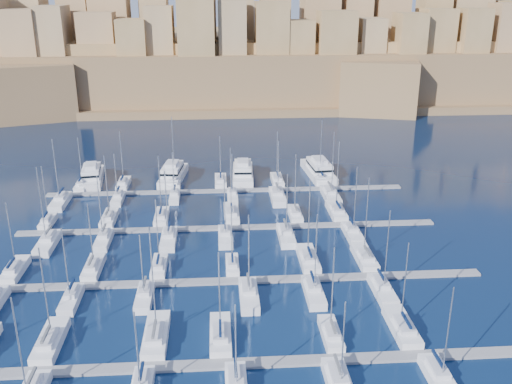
{
  "coord_description": "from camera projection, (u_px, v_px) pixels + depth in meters",
  "views": [
    {
      "loc": [
        -1.93,
        -95.68,
        46.38
      ],
      "look_at": [
        5.19,
        6.0,
        9.21
      ],
      "focal_mm": 40.0,
      "sensor_mm": 36.0,
      "label": 1
    }
  ],
  "objects": [
    {
      "name": "sailboat_3",
      "position": [
        220.0,
        335.0,
        78.8
      ],
      "size": [
        2.92,
        9.72,
        13.44
      ],
      "color": "white",
      "rests_on": "ground"
    },
    {
      "name": "pontoon_far",
      "position": [
        227.0,
        191.0,
        135.61
      ],
      "size": [
        84.0,
        2.0,
        0.4
      ],
      "primitive_type": "cube",
      "color": "slate",
      "rests_on": "ground"
    },
    {
      "name": "sailboat_45",
      "position": [
        232.0,
        196.0,
        131.0
      ],
      "size": [
        2.35,
        7.83,
        11.16
      ],
      "color": "white",
      "rests_on": "ground"
    },
    {
      "name": "sailboat_20",
      "position": [
        145.0,
        297.0,
        88.58
      ],
      "size": [
        2.48,
        8.26,
        11.74
      ],
      "color": "white",
      "rests_on": "ground"
    },
    {
      "name": "sailboat_24",
      "position": [
        48.0,
        221.0,
        116.69
      ],
      "size": [
        2.22,
        7.4,
        12.76
      ],
      "color": "white",
      "rests_on": "ground"
    },
    {
      "name": "sailboat_29",
      "position": [
        337.0,
        211.0,
        121.94
      ],
      "size": [
        3.08,
        10.25,
        16.22
      ],
      "color": "white",
      "rests_on": "ground"
    },
    {
      "name": "sailboat_47",
      "position": [
        331.0,
        195.0,
        131.1
      ],
      "size": [
        3.23,
        10.78,
        16.21
      ],
      "color": "white",
      "rests_on": "ground"
    },
    {
      "name": "motor_yacht_a",
      "position": [
        92.0,
        176.0,
        141.53
      ],
      "size": [
        6.68,
        16.5,
        5.25
      ],
      "color": "white",
      "rests_on": "ground"
    },
    {
      "name": "sailboat_40",
      "position": [
        277.0,
        180.0,
        141.34
      ],
      "size": [
        2.73,
        9.1,
        13.26
      ],
      "color": "white",
      "rests_on": "ground"
    },
    {
      "name": "sailboat_13",
      "position": [
        93.0,
        268.0,
        97.65
      ],
      "size": [
        2.68,
        8.94,
        12.54
      ],
      "color": "white",
      "rests_on": "ground"
    },
    {
      "name": "sailboat_28",
      "position": [
        295.0,
        214.0,
        120.51
      ],
      "size": [
        2.52,
        8.42,
        13.98
      ],
      "color": "white",
      "rests_on": "ground"
    },
    {
      "name": "sailboat_19",
      "position": [
        71.0,
        299.0,
        87.88
      ],
      "size": [
        2.45,
        8.16,
        13.19
      ],
      "color": "white",
      "rests_on": "ground"
    },
    {
      "name": "sailboat_2",
      "position": [
        156.0,
        336.0,
        78.66
      ],
      "size": [
        3.21,
        10.7,
        17.14
      ],
      "color": "white",
      "rests_on": "ground"
    },
    {
      "name": "sailboat_27",
      "position": [
        231.0,
        214.0,
        120.55
      ],
      "size": [
        3.13,
        10.44,
        15.3
      ],
      "color": "white",
      "rests_on": "ground"
    },
    {
      "name": "sailboat_21",
      "position": [
        249.0,
        295.0,
        89.0
      ],
      "size": [
        2.89,
        9.62,
        14.83
      ],
      "color": "white",
      "rests_on": "ground"
    },
    {
      "name": "sailboat_43",
      "position": [
        118.0,
        198.0,
        129.3
      ],
      "size": [
        2.35,
        7.83,
        11.74
      ],
      "color": "white",
      "rests_on": "ground"
    },
    {
      "name": "sailboat_14",
      "position": [
        159.0,
        266.0,
        98.05
      ],
      "size": [
        2.46,
        8.2,
        13.13
      ],
      "color": "white",
      "rests_on": "ground"
    },
    {
      "name": "sailboat_35",
      "position": [
        352.0,
        233.0,
        111.21
      ],
      "size": [
        2.77,
        9.25,
        14.77
      ],
      "color": "white",
      "rests_on": "ground"
    },
    {
      "name": "sailboat_39",
      "position": [
        221.0,
        181.0,
        140.54
      ],
      "size": [
        2.81,
        9.35,
        12.37
      ],
      "color": "white",
      "rests_on": "ground"
    },
    {
      "name": "pontoon_mid_near",
      "position": [
        232.0,
        281.0,
        94.37
      ],
      "size": [
        84.0,
        2.0,
        0.4
      ],
      "primitive_type": "cube",
      "color": "slate",
      "rests_on": "ground"
    },
    {
      "name": "sailboat_22",
      "position": [
        314.0,
        292.0,
        89.91
      ],
      "size": [
        2.73,
        9.11,
        14.5
      ],
      "color": "white",
      "rests_on": "ground"
    },
    {
      "name": "sailboat_26",
      "position": [
        162.0,
        217.0,
        118.92
      ],
      "size": [
        2.69,
        8.97,
        14.21
      ],
      "color": "white",
      "rests_on": "ground"
    },
    {
      "name": "sailboat_15",
      "position": [
        232.0,
        265.0,
        98.5
      ],
      "size": [
        2.21,
        7.37,
        11.87
      ],
      "color": "white",
      "rests_on": "ground"
    },
    {
      "name": "fortified_city",
      "position": [
        220.0,
        62.0,
        246.13
      ],
      "size": [
        460.0,
        108.95,
        59.52
      ],
      "color": "brown",
      "rests_on": "ground"
    },
    {
      "name": "motor_yacht_d",
      "position": [
        319.0,
        170.0,
        146.2
      ],
      "size": [
        6.81,
        18.45,
        5.25
      ],
      "color": "white",
      "rests_on": "ground"
    },
    {
      "name": "sailboat_31",
      "position": [
        104.0,
        240.0,
        108.37
      ],
      "size": [
        2.58,
        8.59,
        14.0
      ],
      "color": "white",
      "rests_on": "ground"
    },
    {
      "name": "ground",
      "position": [
        230.0,
        250.0,
        105.68
      ],
      "size": [
        600.0,
        600.0,
        0.0
      ],
      "primitive_type": "plane",
      "color": "black",
      "rests_on": "ground"
    },
    {
      "name": "sailboat_5",
      "position": [
        402.0,
        327.0,
        80.64
      ],
      "size": [
        3.01,
        10.05,
        13.92
      ],
      "color": "white",
      "rests_on": "ground"
    },
    {
      "name": "sailboat_34",
      "position": [
        286.0,
        235.0,
        110.2
      ],
      "size": [
        2.88,
        9.58,
        13.74
      ],
      "color": "white",
      "rests_on": "ground"
    },
    {
      "name": "sailboat_44",
      "position": [
        175.0,
        197.0,
        130.32
      ],
      "size": [
        2.23,
        7.42,
        11.74
      ],
      "color": "white",
      "rests_on": "ground"
    },
    {
      "name": "sailboat_33",
      "position": [
        225.0,
        236.0,
        109.71
      ],
      "size": [
        2.69,
        8.97,
        14.19
      ],
      "color": "white",
      "rests_on": "ground"
    },
    {
      "name": "sailboat_16",
      "position": [
        308.0,
        259.0,
        100.67
      ],
      "size": [
        3.06,
        10.22,
        15.73
      ],
      "color": "white",
      "rests_on": "ground"
    },
    {
      "name": "motor_yacht_b",
      "position": [
        173.0,
        174.0,
        143.06
      ],
      "size": [
        6.86,
        17.0,
        5.25
      ],
      "color": "white",
      "rests_on": "ground"
    },
    {
      "name": "sailboat_12",
      "position": [
        15.0,
        270.0,
        96.83
      ],
      "size": [
        2.71,
        9.03,
        13.12
      ],
      "color": "white",
      "rests_on": "ground"
    },
    {
      "name": "sailboat_41",
      "position": [
        320.0,
        179.0,
        142.17
      ],
      "size": [
        2.81,
        9.36,
        15.87
      ],
      "color": "white",
      "rests_on": "ground"
    },
    {
      "name": "sailboat_37",
      "position": [
        123.0,
        184.0,
        138.7
      ],
      "size": [
        2.62,
        8.73,
        14.0
      ],
      "color": "white",
      "rests_on": "ground"
    },
    {
      "name": "sailboat_36",
      "position": [
        82.0,
        185.0,
        137.89
      ],
      "size": [
        2.51,
        8.36,
        12.76
      ],
      "color": "white",
      "rests_on": "ground"
    },
    {
      "name": "sailboat_23",
      "position": [
        382.0,
        290.0,
        90.6
      ],
      "size": [
        2.76,
        9.19,
        14.8
      ],
      "color": "white",
      "rests_on": "ground"
    },
    {
      "name": "sailboat_4",
      "position": [
        331.0,
        334.0,
        79.09
      ],
      "size": [
        2.45,
        8.16,
        14.04
      ],
      "color": "white",
      "rests_on": "ground"
    },
    {
      "name": "sailboat_32",
      "position": [
        169.0,
        239.0,
        108.78
      ],
      "size": [
        2.83,
        9.45,
        14.83
      ],
      "color": "white",
      "rests_on": "ground"
    },
    {
      "name": "pontoon_near",
      "position": [
        238.0,
        364.0,
        73.75
      ],
      "size": [
        84.0,
        2.0,
        0.4
      ],
      "primitive_type": "cube",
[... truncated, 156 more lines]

